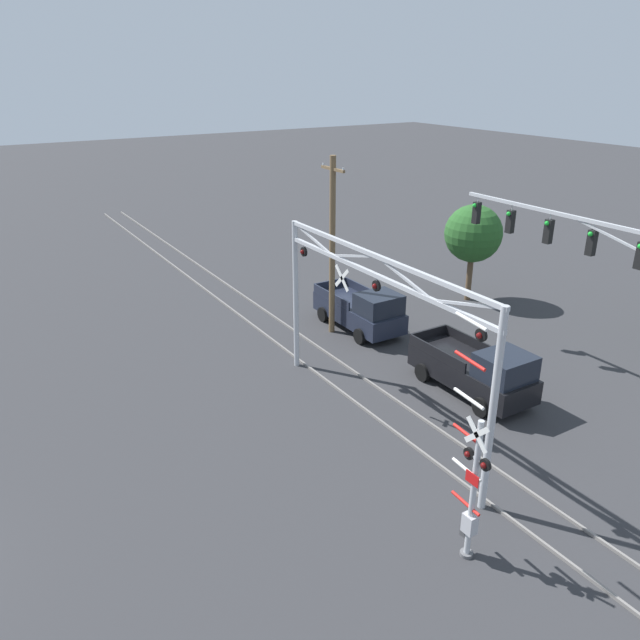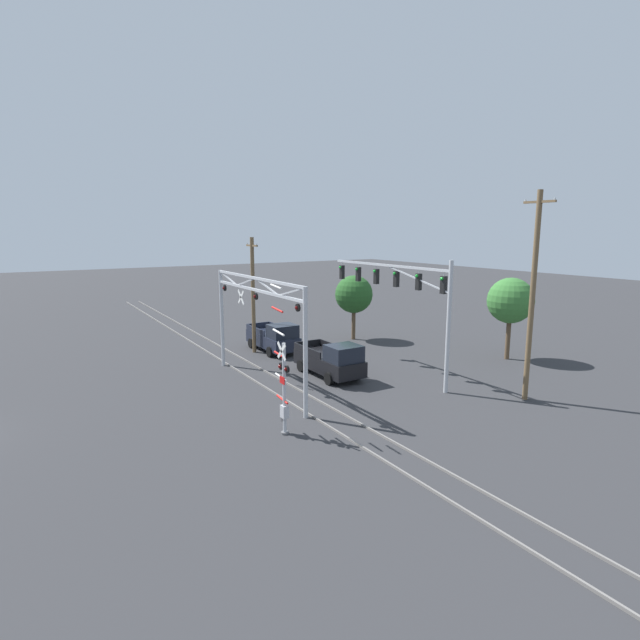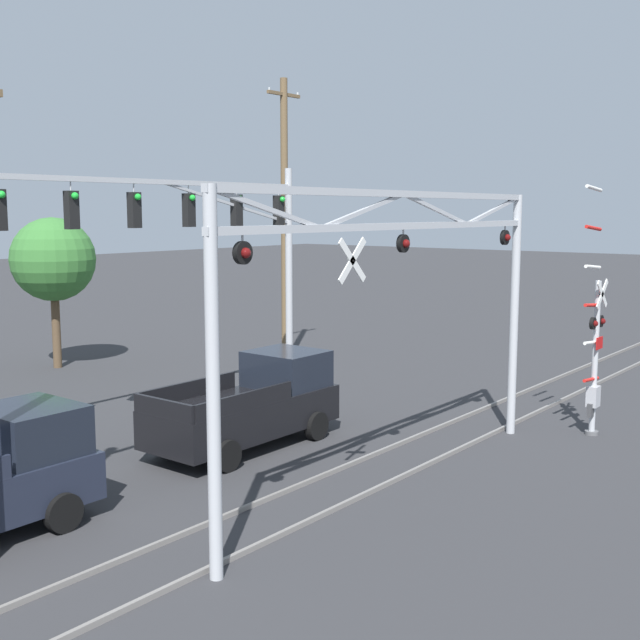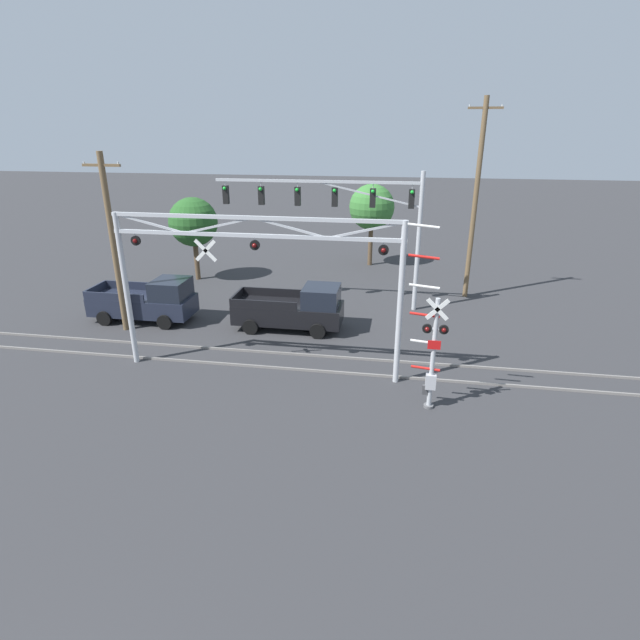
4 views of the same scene
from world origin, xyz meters
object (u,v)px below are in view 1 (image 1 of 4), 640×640
Objects in this scene: crossing_gantry at (375,309)px; background_tree_far_left_verge at (473,234)px; crossing_signal_mast at (471,485)px; traffic_signal_span at (614,268)px; pickup_truck_following at (362,310)px; utility_pole_left at (332,245)px; pickup_truck_lead at (477,371)px.

background_tree_far_left_verge is (-7.67, 12.18, -0.73)m from crossing_gantry.
traffic_signal_span is (-3.72, 10.34, 3.08)m from crossing_signal_mast.
crossing_gantry is 2.12× the size of background_tree_far_left_verge.
background_tree_far_left_verge is (-0.44, 7.50, 2.71)m from pickup_truck_following.
utility_pole_left is at bearing -91.13° from background_tree_far_left_verge.
utility_pole_left is (-0.61, -1.38, 3.33)m from pickup_truck_following.
crossing_gantry is 9.09m from traffic_signal_span.
crossing_signal_mast is 1.26× the size of pickup_truck_following.
traffic_signal_span is at bearing -18.83° from background_tree_far_left_verge.
background_tree_far_left_verge is (-10.63, 3.63, -1.56)m from traffic_signal_span.
crossing_gantry is 14.41m from background_tree_far_left_verge.
traffic_signal_span is 6.24m from pickup_truck_lead.
crossing_signal_mast is 15.54m from utility_pole_left.
crossing_gantry is at bearing -109.09° from traffic_signal_span.
crossing_gantry is 5.89m from pickup_truck_lead.
background_tree_far_left_verge is at bearing 93.34° from pickup_truck_following.
background_tree_far_left_verge is (-8.12, 7.42, 2.71)m from pickup_truck_lead.
traffic_signal_span is 2.07× the size of pickup_truck_lead.
utility_pole_left reaches higher than pickup_truck_following.
utility_pole_left reaches higher than background_tree_far_left_verge.
pickup_truck_lead is at bearing -42.39° from background_tree_far_left_verge.
crossing_gantry reaches higher than pickup_truck_lead.
crossing_signal_mast is 0.60× the size of traffic_signal_span.
traffic_signal_span is 1.31× the size of utility_pole_left.
pickup_truck_following is (-13.92, 6.46, -1.19)m from crossing_signal_mast.
crossing_signal_mast reaches higher than pickup_truck_following.
utility_pole_left is (-10.81, -5.25, -0.94)m from traffic_signal_span.
utility_pole_left is (-14.53, 5.08, 2.14)m from crossing_signal_mast.
background_tree_far_left_verge is (0.18, 8.88, -0.62)m from utility_pole_left.
utility_pole_left reaches higher than pickup_truck_lead.
utility_pole_left is at bearing -170.00° from pickup_truck_lead.
crossing_gantry is 2.11× the size of pickup_truck_lead.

